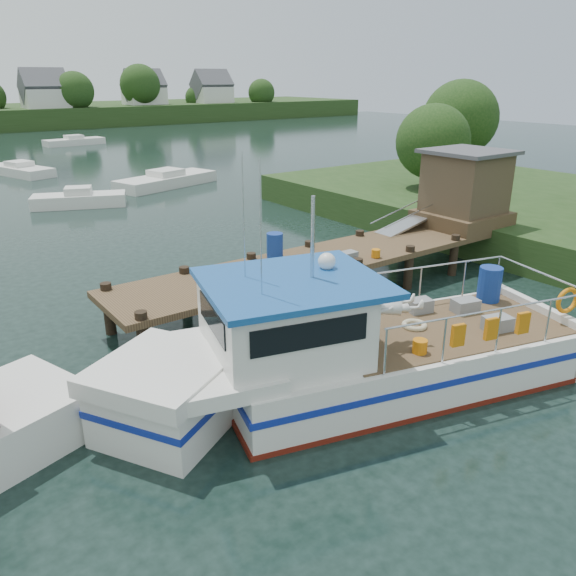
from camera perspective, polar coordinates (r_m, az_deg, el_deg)
ground_plane at (r=18.83m, az=-0.24°, el=-1.76°), size 160.00×160.00×0.00m
dock at (r=22.43m, az=13.45°, el=7.37°), size 16.60×3.00×4.78m
lobster_boat at (r=13.38m, az=5.55°, el=-6.75°), size 12.00×5.98×5.81m
moored_far at (r=69.06m, az=-20.89°, el=13.75°), size 6.57×2.75×1.09m
moored_b at (r=35.57m, az=-20.44°, el=8.44°), size 5.53×3.60×1.16m
moored_c at (r=40.70m, az=-12.26°, el=10.67°), size 7.82×4.57×1.17m
moored_d at (r=49.09m, az=-25.55°, el=10.77°), size 4.03×6.71×1.08m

